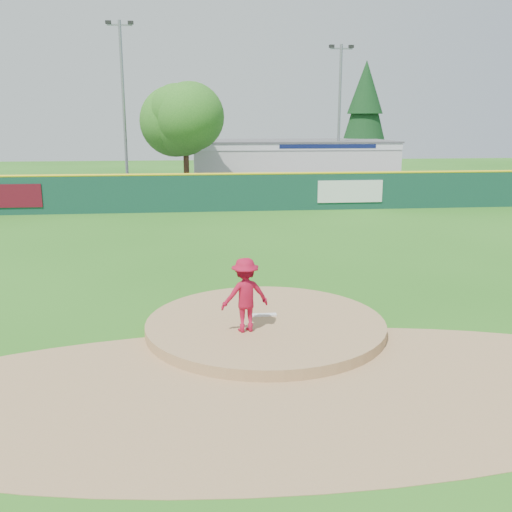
{
  "coord_description": "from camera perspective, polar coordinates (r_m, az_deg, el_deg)",
  "views": [
    {
      "loc": [
        -1.58,
        -12.37,
        4.72
      ],
      "look_at": [
        0.0,
        2.0,
        1.3
      ],
      "focal_mm": 40.0,
      "sensor_mm": 36.0,
      "label": 1
    }
  ],
  "objects": [
    {
      "name": "van",
      "position": [
        33.5,
        -5.74,
        6.54
      ],
      "size": [
        6.22,
        4.41,
        1.57
      ],
      "primitive_type": "imported",
      "rotation": [
        0.0,
        0.0,
        1.92
      ],
      "color": "white",
      "rests_on": "parking_lot"
    },
    {
      "name": "light_pole_left",
      "position": [
        39.64,
        -13.12,
        14.9
      ],
      "size": [
        1.75,
        0.25,
        11.0
      ],
      "color": "gray",
      "rests_on": "ground"
    },
    {
      "name": "light_pole_right",
      "position": [
        42.71,
        8.34,
        14.28
      ],
      "size": [
        1.75,
        0.25,
        10.0
      ],
      "color": "gray",
      "rests_on": "ground"
    },
    {
      "name": "infield_dirt_arc",
      "position": [
        10.6,
        3.03,
        -13.11
      ],
      "size": [
        15.4,
        15.4,
        0.01
      ],
      "primitive_type": "cylinder",
      "color": "#9E774C",
      "rests_on": "ground"
    },
    {
      "name": "conifer_tree",
      "position": [
        50.52,
        10.83,
        14.02
      ],
      "size": [
        4.4,
        4.4,
        9.5
      ],
      "color": "#382314",
      "rests_on": "ground"
    },
    {
      "name": "pool_building_grp",
      "position": [
        45.11,
        3.47,
        9.4
      ],
      "size": [
        15.2,
        8.2,
        3.31
      ],
      "color": "silver",
      "rests_on": "ground"
    },
    {
      "name": "pitchers_mound",
      "position": [
        13.33,
        0.95,
        -7.43
      ],
      "size": [
        5.5,
        5.5,
        0.5
      ],
      "primitive_type": "cylinder",
      "color": "#9E774C",
      "rests_on": "ground"
    },
    {
      "name": "pitching_rubber",
      "position": [
        13.52,
        0.79,
        -5.91
      ],
      "size": [
        0.6,
        0.15,
        0.04
      ],
      "primitive_type": "cube",
      "color": "white",
      "rests_on": "pitchers_mound"
    },
    {
      "name": "outfield_fence",
      "position": [
        30.62,
        -3.29,
        6.48
      ],
      "size": [
        40.0,
        0.14,
        2.07
      ],
      "color": "#123C2F",
      "rests_on": "ground"
    },
    {
      "name": "fence_banners",
      "position": [
        30.52,
        -7.28,
        6.21
      ],
      "size": [
        21.68,
        0.04,
        1.2
      ],
      "color": "#5C0D1A",
      "rests_on": "ground"
    },
    {
      "name": "pitcher",
      "position": [
        12.34,
        -1.09,
        -3.91
      ],
      "size": [
        1.16,
        0.83,
        1.63
      ],
      "primitive_type": "imported",
      "rotation": [
        0.0,
        0.0,
        3.37
      ],
      "color": "#A10D2A",
      "rests_on": "pitchers_mound"
    },
    {
      "name": "ground",
      "position": [
        13.33,
        0.95,
        -7.43
      ],
      "size": [
        120.0,
        120.0,
        0.0
      ],
      "primitive_type": "plane",
      "color": "#286B19",
      "rests_on": "ground"
    },
    {
      "name": "parking_lot",
      "position": [
        39.68,
        -3.97,
        6.46
      ],
      "size": [
        44.0,
        16.0,
        0.02
      ],
      "primitive_type": "cube",
      "color": "#38383A",
      "rests_on": "ground"
    },
    {
      "name": "deciduous_tree",
      "position": [
        37.37,
        -7.1,
        12.96
      ],
      "size": [
        5.6,
        5.6,
        7.36
      ],
      "color": "#382314",
      "rests_on": "ground"
    }
  ]
}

